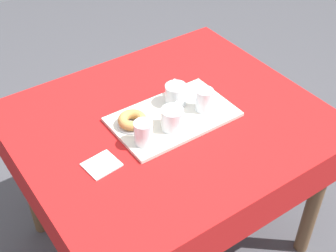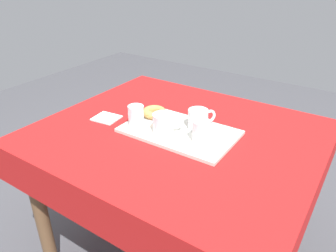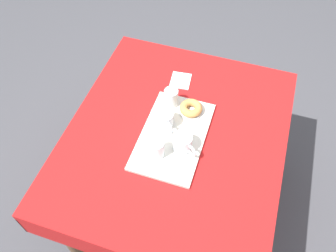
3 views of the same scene
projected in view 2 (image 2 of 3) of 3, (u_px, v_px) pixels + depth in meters
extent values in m
cube|color=red|center=(177.00, 135.00, 1.37)|extent=(1.15, 0.99, 0.04)
cube|color=red|center=(225.00, 112.00, 1.78)|extent=(1.15, 0.01, 0.14)
cube|color=red|center=(96.00, 220.00, 1.05)|extent=(1.15, 0.01, 0.14)
cube|color=red|center=(314.00, 200.00, 1.13)|extent=(0.01, 0.99, 0.14)
cube|color=red|center=(85.00, 120.00, 1.69)|extent=(0.01, 0.99, 0.14)
cylinder|color=brown|center=(301.00, 193.00, 1.61)|extent=(0.06, 0.06, 0.71)
cylinder|color=brown|center=(147.00, 139.00, 2.08)|extent=(0.06, 0.06, 0.71)
cylinder|color=brown|center=(41.00, 212.00, 1.48)|extent=(0.06, 0.06, 0.71)
cube|color=silver|center=(179.00, 131.00, 1.35)|extent=(0.47, 0.29, 0.01)
cylinder|color=white|center=(198.00, 119.00, 1.34)|extent=(0.08, 0.08, 0.08)
cylinder|color=maroon|center=(198.00, 121.00, 1.35)|extent=(0.07, 0.07, 0.06)
torus|color=white|center=(210.00, 116.00, 1.36)|extent=(0.04, 0.06, 0.06)
cylinder|color=white|center=(163.00, 123.00, 1.31)|extent=(0.08, 0.08, 0.08)
cylinder|color=maroon|center=(163.00, 125.00, 1.31)|extent=(0.07, 0.07, 0.06)
torus|color=white|center=(177.00, 122.00, 1.31)|extent=(0.05, 0.05, 0.06)
cylinder|color=white|center=(136.00, 116.00, 1.36)|extent=(0.07, 0.07, 0.09)
cylinder|color=silver|center=(136.00, 119.00, 1.37)|extent=(0.06, 0.06, 0.05)
cylinder|color=white|center=(201.00, 131.00, 1.24)|extent=(0.07, 0.07, 0.09)
cylinder|color=silver|center=(201.00, 136.00, 1.25)|extent=(0.06, 0.06, 0.04)
cylinder|color=silver|center=(154.00, 117.00, 1.45)|extent=(0.11, 0.11, 0.01)
torus|color=tan|center=(154.00, 112.00, 1.44)|extent=(0.11, 0.11, 0.04)
cube|color=white|center=(107.00, 118.00, 1.47)|extent=(0.12, 0.11, 0.01)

